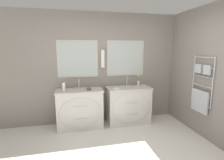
{
  "coord_description": "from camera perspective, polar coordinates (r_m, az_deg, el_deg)",
  "views": [
    {
      "loc": [
        -0.78,
        -2.15,
        1.78
      ],
      "look_at": [
        0.02,
        1.37,
        1.12
      ],
      "focal_mm": 28.0,
      "sensor_mm": 36.0,
      "label": 1
    }
  ],
  "objects": [
    {
      "name": "wall_back",
      "position": [
        4.23,
        -2.18,
        4.0
      ],
      "size": [
        5.1,
        0.17,
        2.6
      ],
      "color": "gray",
      "rests_on": "ground_plane"
    },
    {
      "name": "wall_right",
      "position": [
        3.99,
        27.2,
        2.24
      ],
      "size": [
        0.13,
        3.93,
        2.6
      ],
      "color": "gray",
      "rests_on": "ground_plane"
    },
    {
      "name": "vanity_left",
      "position": [
        4.03,
        -10.41,
        -9.19
      ],
      "size": [
        1.03,
        0.57,
        0.87
      ],
      "color": "silver",
      "rests_on": "ground_plane"
    },
    {
      "name": "vanity_right",
      "position": [
        4.22,
        5.46,
        -8.13
      ],
      "size": [
        1.03,
        0.57,
        0.87
      ],
      "color": "silver",
      "rests_on": "ground_plane"
    },
    {
      "name": "faucet_left",
      "position": [
        4.03,
        -10.76,
        -1.2
      ],
      "size": [
        0.17,
        0.14,
        0.23
      ],
      "color": "silver",
      "rests_on": "vanity_left"
    },
    {
      "name": "faucet_right",
      "position": [
        4.22,
        4.94,
        -0.53
      ],
      "size": [
        0.17,
        0.14,
        0.23
      ],
      "color": "silver",
      "rests_on": "vanity_right"
    },
    {
      "name": "toiletry_bottle",
      "position": [
        3.84,
        -15.48,
        -2.15
      ],
      "size": [
        0.07,
        0.07,
        0.22
      ],
      "color": "silver",
      "rests_on": "vanity_left"
    },
    {
      "name": "amenity_bowl",
      "position": [
        3.86,
        -7.54,
        -2.84
      ],
      "size": [
        0.11,
        0.11,
        0.07
      ],
      "color": "#4C4742",
      "rests_on": "vanity_left"
    },
    {
      "name": "flower_vase",
      "position": [
        4.25,
        8.63,
        -0.61
      ],
      "size": [
        0.05,
        0.05,
        0.28
      ],
      "color": "silver",
      "rests_on": "vanity_right"
    },
    {
      "name": "soap_dish",
      "position": [
        3.92,
        1.52,
        -2.79
      ],
      "size": [
        0.12,
        0.08,
        0.04
      ],
      "color": "white",
      "rests_on": "vanity_right"
    }
  ]
}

